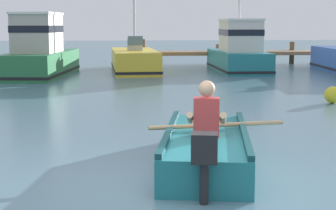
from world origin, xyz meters
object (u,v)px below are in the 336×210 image
object	(u,v)px
rowboat_with_person	(206,146)
mooring_buoy	(333,95)
moored_boat_teal	(239,52)
moored_boat_green	(40,53)
moored_boat_yellow	(134,61)

from	to	relation	value
rowboat_with_person	mooring_buoy	world-z (taller)	rowboat_with_person
rowboat_with_person	mooring_buoy	bearing A→B (deg)	54.21
moored_boat_teal	mooring_buoy	xyz separation A→B (m)	(0.32, -9.32, -0.58)
moored_boat_green	moored_boat_teal	size ratio (longest dim) A/B	1.10
rowboat_with_person	moored_boat_yellow	distance (m)	15.16
moored_boat_teal	mooring_buoy	size ratio (longest dim) A/B	12.31
moored_boat_green	mooring_buoy	bearing A→B (deg)	-43.63
moored_boat_green	moored_boat_teal	xyz separation A→B (m)	(7.80, 1.58, -0.07)
moored_boat_green	mooring_buoy	size ratio (longest dim) A/B	13.48
moored_boat_green	mooring_buoy	world-z (taller)	moored_boat_green
rowboat_with_person	moored_boat_teal	distance (m)	15.35
rowboat_with_person	moored_boat_green	distance (m)	13.95
rowboat_with_person	moored_boat_green	size ratio (longest dim) A/B	0.67
mooring_buoy	moored_boat_green	bearing A→B (deg)	136.37
moored_boat_yellow	mooring_buoy	bearing A→B (deg)	-64.33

